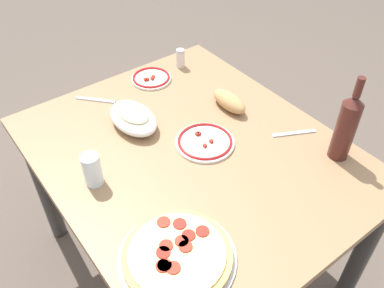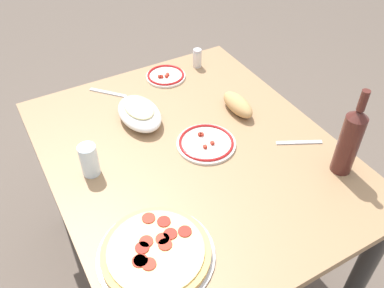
% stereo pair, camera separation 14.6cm
% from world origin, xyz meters
% --- Properties ---
extents(ground_plane, '(8.00, 8.00, 0.00)m').
position_xyz_m(ground_plane, '(0.00, 0.00, 0.00)').
color(ground_plane, brown).
rests_on(ground_plane, ground).
extents(dining_table, '(1.20, 0.99, 0.73)m').
position_xyz_m(dining_table, '(0.00, 0.00, 0.61)').
color(dining_table, '#93704C').
rests_on(dining_table, ground).
extents(pepperoni_pizza, '(0.34, 0.34, 0.03)m').
position_xyz_m(pepperoni_pizza, '(-0.33, 0.30, 0.74)').
color(pepperoni_pizza, '#B7B7BC').
rests_on(pepperoni_pizza, dining_table).
extents(baked_pasta_dish, '(0.24, 0.15, 0.08)m').
position_xyz_m(baked_pasta_dish, '(0.25, 0.09, 0.77)').
color(baked_pasta_dish, white).
rests_on(baked_pasta_dish, dining_table).
extents(wine_bottle, '(0.07, 0.07, 0.32)m').
position_xyz_m(wine_bottle, '(-0.33, -0.40, 0.86)').
color(wine_bottle, '#471E19').
rests_on(wine_bottle, dining_table).
extents(water_glass, '(0.06, 0.06, 0.12)m').
position_xyz_m(water_glass, '(0.07, 0.35, 0.79)').
color(water_glass, silver).
rests_on(water_glass, dining_table).
extents(side_plate_near, '(0.22, 0.22, 0.02)m').
position_xyz_m(side_plate_near, '(-0.00, -0.06, 0.74)').
color(side_plate_near, white).
rests_on(side_plate_near, dining_table).
extents(side_plate_far, '(0.18, 0.18, 0.02)m').
position_xyz_m(side_plate_far, '(0.48, -0.13, 0.74)').
color(side_plate_far, white).
rests_on(side_plate_far, dining_table).
extents(bread_loaf, '(0.17, 0.07, 0.07)m').
position_xyz_m(bread_loaf, '(0.11, -0.27, 0.76)').
color(bread_loaf, tan).
rests_on(bread_loaf, dining_table).
extents(spice_shaker, '(0.04, 0.04, 0.09)m').
position_xyz_m(spice_shaker, '(0.49, -0.30, 0.77)').
color(spice_shaker, silver).
rests_on(spice_shaker, dining_table).
extents(fork_left, '(0.14, 0.13, 0.00)m').
position_xyz_m(fork_left, '(0.49, 0.14, 0.73)').
color(fork_left, '#B7B7BC').
rests_on(fork_left, dining_table).
extents(fork_right, '(0.09, 0.16, 0.00)m').
position_xyz_m(fork_right, '(-0.16, -0.36, 0.73)').
color(fork_right, '#B7B7BC').
rests_on(fork_right, dining_table).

